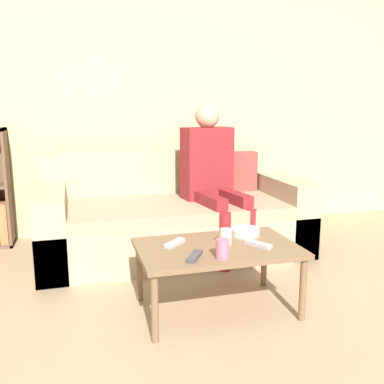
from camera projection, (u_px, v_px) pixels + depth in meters
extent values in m
cube|color=beige|center=(143.00, 97.00, 4.09)|extent=(12.00, 0.06, 2.60)
cube|color=tan|center=(174.00, 232.00, 3.60)|extent=(2.16, 1.00, 0.35)
cube|color=tan|center=(176.00, 209.00, 3.47)|extent=(1.72, 0.82, 0.10)
cube|color=tan|center=(163.00, 171.00, 3.89)|extent=(2.16, 0.18, 0.38)
cube|color=tan|center=(52.00, 226.00, 3.31)|extent=(0.22, 1.00, 0.61)
cube|color=tan|center=(279.00, 210.00, 3.83)|extent=(0.22, 1.00, 0.61)
cube|color=#93423D|center=(237.00, 172.00, 3.93)|extent=(0.36, 0.12, 0.36)
cube|color=brown|center=(8.00, 187.00, 3.75)|extent=(0.02, 0.28, 1.03)
cube|color=#B77542|center=(4.00, 222.00, 3.78)|extent=(0.07, 0.18, 0.36)
cylinder|color=brown|center=(155.00, 309.00, 2.21)|extent=(0.04, 0.04, 0.38)
cylinder|color=brown|center=(303.00, 289.00, 2.44)|extent=(0.04, 0.04, 0.38)
cylinder|color=brown|center=(139.00, 272.00, 2.70)|extent=(0.04, 0.04, 0.38)
cylinder|color=brown|center=(264.00, 259.00, 2.93)|extent=(0.04, 0.04, 0.38)
cube|color=brown|center=(217.00, 248.00, 2.53)|extent=(0.94, 0.59, 0.03)
cylinder|color=maroon|center=(225.00, 242.00, 3.19)|extent=(0.10, 0.10, 0.45)
cylinder|color=maroon|center=(250.00, 238.00, 3.29)|extent=(0.10, 0.10, 0.45)
cube|color=maroon|center=(209.00, 200.00, 3.37)|extent=(0.17, 0.46, 0.09)
cube|color=maroon|center=(234.00, 197.00, 3.46)|extent=(0.17, 0.46, 0.09)
cube|color=maroon|center=(207.00, 163.00, 3.60)|extent=(0.44, 0.26, 0.60)
sphere|color=#D1A889|center=(207.00, 116.00, 3.52)|extent=(0.21, 0.21, 0.21)
cylinder|color=pink|center=(222.00, 249.00, 2.31)|extent=(0.07, 0.07, 0.11)
cylinder|color=silver|center=(226.00, 237.00, 2.55)|extent=(0.07, 0.07, 0.09)
cube|color=#B7B7BC|center=(175.00, 243.00, 2.55)|extent=(0.15, 0.15, 0.02)
cube|color=#B7B7BC|center=(258.00, 244.00, 2.52)|extent=(0.13, 0.17, 0.02)
cube|color=#47474C|center=(194.00, 256.00, 2.32)|extent=(0.13, 0.17, 0.02)
cylinder|color=beige|center=(245.00, 232.00, 2.73)|extent=(0.18, 0.18, 0.05)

